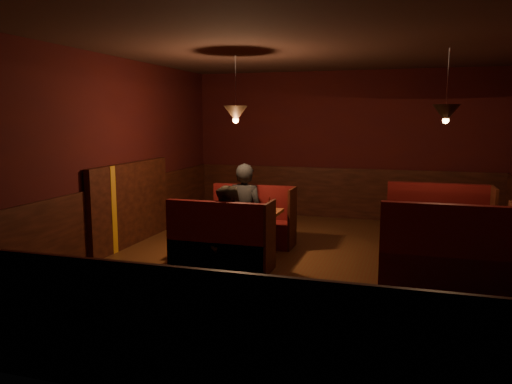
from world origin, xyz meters
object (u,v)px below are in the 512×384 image
(second_bench_far, at_px, (438,233))
(second_bench_near, at_px, (445,262))
(main_table, at_px, (237,221))
(second_table, at_px, (440,229))
(main_bench_far, at_px, (253,226))
(main_bench_near, at_px, (221,248))
(diner_b, at_px, (230,215))
(diner_a, at_px, (245,193))

(second_bench_far, height_order, second_bench_near, same)
(second_bench_far, xyz_separation_m, second_bench_near, (0.00, -1.58, 0.00))
(main_table, xyz_separation_m, second_table, (2.77, 0.10, 0.04))
(main_table, xyz_separation_m, main_bench_far, (0.01, 0.70, -0.22))
(main_bench_near, relative_size, diner_b, 0.93)
(main_bench_near, relative_size, second_bench_far, 0.94)
(second_bench_near, bearing_deg, second_bench_far, 90.00)
(diner_a, relative_size, diner_b, 1.12)
(second_table, height_order, second_bench_near, second_bench_near)
(main_table, height_order, main_bench_far, main_bench_far)
(main_bench_near, bearing_deg, second_bench_near, 0.41)
(main_bench_near, distance_m, diner_b, 0.45)
(main_bench_far, relative_size, diner_a, 0.83)
(diner_a, xyz_separation_m, diner_b, (0.22, -1.28, -0.09))
(main_bench_far, height_order, main_bench_near, same)
(main_table, distance_m, second_table, 2.77)
(main_bench_far, height_order, second_bench_far, second_bench_far)
(second_bench_near, height_order, diner_b, diner_b)
(main_bench_far, height_order, second_table, main_bench_far)
(second_table, relative_size, diner_a, 0.80)
(main_table, distance_m, second_bench_near, 2.88)
(second_bench_far, bearing_deg, main_table, -162.35)
(diner_a, bearing_deg, second_bench_near, 155.71)
(second_table, bearing_deg, diner_a, 169.66)
(second_bench_near, bearing_deg, diner_b, 179.27)
(second_bench_near, xyz_separation_m, diner_b, (-2.67, 0.03, 0.40))
(main_bench_far, bearing_deg, diner_b, -85.12)
(second_table, xyz_separation_m, second_bench_near, (0.03, -0.79, -0.22))
(main_bench_near, bearing_deg, diner_b, 25.08)
(main_bench_far, distance_m, second_bench_near, 3.11)
(main_bench_far, xyz_separation_m, diner_a, (-0.11, -0.08, 0.53))
(second_table, xyz_separation_m, diner_b, (-2.64, -0.75, 0.18))
(main_bench_far, relative_size, main_bench_near, 1.00)
(second_table, distance_m, diner_b, 2.75)
(main_bench_near, relative_size, diner_a, 0.83)
(main_bench_far, bearing_deg, diner_a, -142.70)
(second_bench_far, bearing_deg, main_bench_near, -150.17)
(main_table, height_order, diner_b, diner_b)
(diner_a, bearing_deg, second_table, 169.75)
(second_bench_near, relative_size, diner_a, 0.89)
(second_bench_far, relative_size, diner_b, 1.00)
(second_bench_far, bearing_deg, main_bench_far, -176.20)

